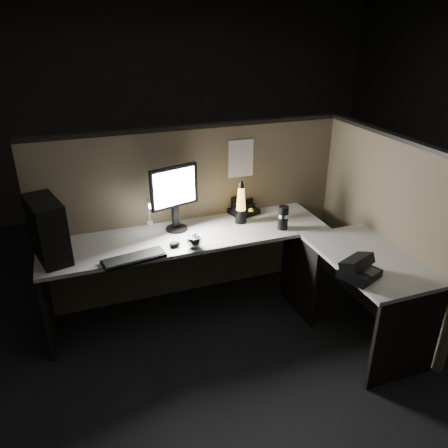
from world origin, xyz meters
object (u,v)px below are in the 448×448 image
object	(u,v)px
keyboard	(134,258)
lava_lamp	(241,206)
pc_tower	(47,230)
desk_phone	(358,269)
monitor	(174,192)

from	to	relation	value
keyboard	lava_lamp	size ratio (longest dim) A/B	1.24
pc_tower	lava_lamp	xyz separation A→B (m)	(1.51, 0.09, -0.07)
lava_lamp	desk_phone	world-z (taller)	lava_lamp
pc_tower	keyboard	size ratio (longest dim) A/B	0.98
pc_tower	monitor	world-z (taller)	monitor
pc_tower	monitor	distance (m)	0.98
desk_phone	keyboard	bearing A→B (deg)	129.40
lava_lamp	desk_phone	size ratio (longest dim) A/B	1.22
monitor	lava_lamp	size ratio (longest dim) A/B	1.45
keyboard	desk_phone	world-z (taller)	desk_phone
lava_lamp	desk_phone	bearing A→B (deg)	-68.52
lava_lamp	desk_phone	xyz separation A→B (m)	(0.42, -1.07, -0.10)
monitor	desk_phone	world-z (taller)	monitor
monitor	keyboard	world-z (taller)	monitor
pc_tower	keyboard	world-z (taller)	pc_tower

